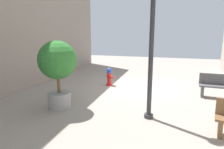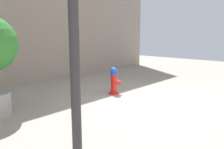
# 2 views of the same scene
# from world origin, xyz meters

# --- Properties ---
(ground_plane) EXTENTS (23.40, 23.40, 0.00)m
(ground_plane) POSITION_xyz_m (0.00, 0.00, 0.00)
(ground_plane) COLOR gray
(fire_hydrant) EXTENTS (0.38, 0.38, 0.87)m
(fire_hydrant) POSITION_xyz_m (1.39, -0.04, 0.43)
(fire_hydrant) COLOR red
(fire_hydrant) RESTS_ON ground_plane
(bench_near) EXTENTS (1.48, 0.53, 0.95)m
(bench_near) POSITION_xyz_m (-3.36, 0.58, 0.48)
(bench_near) COLOR #4C4C51
(bench_near) RESTS_ON ground_plane
(planter_tree) EXTENTS (1.29, 1.29, 2.33)m
(planter_tree) POSITION_xyz_m (2.17, 3.32, 1.49)
(planter_tree) COLOR gray
(planter_tree) RESTS_ON ground_plane
(street_lamp) EXTENTS (0.36, 0.36, 4.30)m
(street_lamp) POSITION_xyz_m (-0.90, 3.30, 2.65)
(street_lamp) COLOR #2D2D33
(street_lamp) RESTS_ON ground_plane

